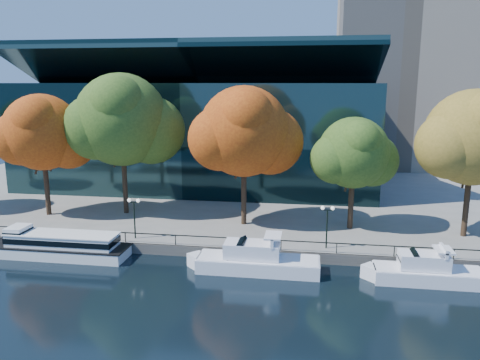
% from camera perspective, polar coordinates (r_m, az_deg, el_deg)
% --- Properties ---
extents(ground, '(160.00, 160.00, 0.00)m').
position_cam_1_polar(ground, '(42.68, -9.06, -10.52)').
color(ground, black).
rests_on(ground, ground).
extents(promenade, '(90.00, 67.08, 1.00)m').
position_cam_1_polar(promenade, '(76.53, -0.84, 0.07)').
color(promenade, slate).
rests_on(promenade, ground).
extents(railing, '(88.20, 0.08, 0.99)m').
position_cam_1_polar(railing, '(44.91, -7.89, -6.69)').
color(railing, black).
rests_on(railing, promenade).
extents(convention_building, '(50.00, 24.57, 21.43)m').
position_cam_1_polar(convention_building, '(71.61, -4.64, 5.71)').
color(convention_building, black).
rests_on(convention_building, ground).
extents(tour_boat, '(14.65, 3.27, 2.78)m').
position_cam_1_polar(tour_boat, '(47.68, -21.65, -7.30)').
color(tour_boat, white).
rests_on(tour_boat, ground).
extents(cruiser_near, '(11.73, 3.02, 3.40)m').
position_cam_1_polar(cruiser_near, '(41.13, 1.57, -9.67)').
color(cruiser_near, white).
rests_on(cruiser_near, ground).
extents(cruiser_far, '(9.73, 2.70, 3.18)m').
position_cam_1_polar(cruiser_far, '(41.76, 21.42, -10.25)').
color(cruiser_far, white).
rests_on(cruiser_far, ground).
extents(tree_1, '(10.76, 8.82, 13.90)m').
position_cam_1_polar(tree_1, '(57.27, -22.85, 5.19)').
color(tree_1, black).
rests_on(tree_1, promenade).
extents(tree_2, '(13.15, 10.78, 16.20)m').
position_cam_1_polar(tree_2, '(54.98, -14.05, 6.90)').
color(tree_2, black).
rests_on(tree_2, promenade).
extents(tree_3, '(11.93, 9.78, 14.84)m').
position_cam_1_polar(tree_3, '(49.10, 0.70, 5.69)').
color(tree_3, black).
rests_on(tree_3, promenade).
extents(tree_4, '(9.16, 7.52, 11.72)m').
position_cam_1_polar(tree_4, '(49.26, 13.84, 3.05)').
color(tree_4, black).
rests_on(tree_4, promenade).
extents(tree_5, '(11.60, 9.52, 14.56)m').
position_cam_1_polar(tree_5, '(50.42, 26.77, 4.42)').
color(tree_5, black).
rests_on(tree_5, promenade).
extents(lamp_1, '(1.26, 0.36, 4.03)m').
position_cam_1_polar(lamp_1, '(46.88, -12.79, -3.48)').
color(lamp_1, black).
rests_on(lamp_1, promenade).
extents(lamp_2, '(1.26, 0.36, 4.03)m').
position_cam_1_polar(lamp_2, '(43.76, 10.59, -4.48)').
color(lamp_2, black).
rests_on(lamp_2, promenade).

